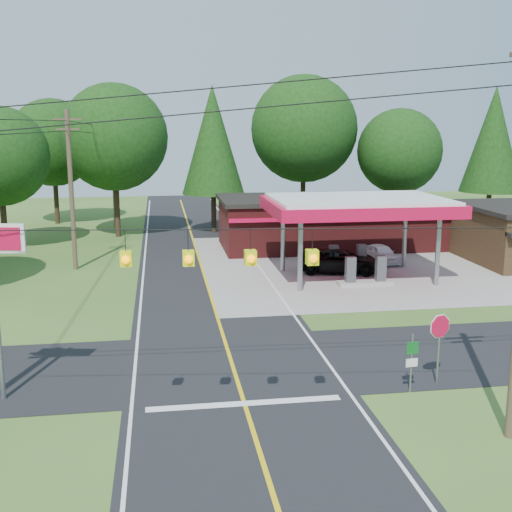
{
  "coord_description": "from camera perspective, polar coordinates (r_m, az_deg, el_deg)",
  "views": [
    {
      "loc": [
        -2.61,
        -23.26,
        9.13
      ],
      "look_at": [
        2.0,
        7.0,
        2.8
      ],
      "focal_mm": 45.0,
      "sensor_mm": 36.0,
      "label": 1
    }
  ],
  "objects": [
    {
      "name": "main_highway",
      "position": [
        25.12,
        -2.14,
        -9.61
      ],
      "size": [
        8.0,
        120.0,
        0.02
      ],
      "primitive_type": "cube",
      "color": "black",
      "rests_on": "ground"
    },
    {
      "name": "convenience_store",
      "position": [
        48.47,
        6.53,
        3.05
      ],
      "size": [
        16.4,
        7.55,
        3.8
      ],
      "color": "#5C1A1A",
      "rests_on": "ground"
    },
    {
      "name": "overhead_beacons",
      "position": [
        17.58,
        -3.29,
        2.1
      ],
      "size": [
        17.04,
        2.04,
        1.03
      ],
      "color": "black",
      "rests_on": "ground"
    },
    {
      "name": "treeline_backdrop",
      "position": [
        47.42,
        -4.57,
        9.67
      ],
      "size": [
        70.27,
        51.59,
        13.3
      ],
      "color": "#332316",
      "rests_on": "ground"
    },
    {
      "name": "utility_pole_far_left",
      "position": [
        41.79,
        -16.12,
        5.84
      ],
      "size": [
        1.8,
        0.3,
        10.0
      ],
      "color": "#473828",
      "rests_on": "ground"
    },
    {
      "name": "cross_road",
      "position": [
        25.12,
        -2.14,
        -9.6
      ],
      "size": [
        70.0,
        7.0,
        0.02
      ],
      "primitive_type": "cube",
      "color": "black",
      "rests_on": "ground"
    },
    {
      "name": "route_sign_post",
      "position": [
        22.85,
        13.68,
        -8.82
      ],
      "size": [
        0.43,
        0.11,
        2.12
      ],
      "color": "gray",
      "rests_on": "ground"
    },
    {
      "name": "gas_canopy",
      "position": [
        38.38,
        9.05,
        4.26
      ],
      "size": [
        10.6,
        7.4,
        4.88
      ],
      "color": "gray",
      "rests_on": "ground"
    },
    {
      "name": "ground",
      "position": [
        25.12,
        -2.14,
        -9.64
      ],
      "size": [
        120.0,
        120.0,
        0.0
      ],
      "primitive_type": "plane",
      "color": "#345F21",
      "rests_on": "ground"
    },
    {
      "name": "sedan_car",
      "position": [
        43.67,
        11.07,
        0.21
      ],
      "size": [
        4.05,
        4.05,
        1.21
      ],
      "primitive_type": "imported",
      "rotation": [
        0.0,
        0.0,
        0.15
      ],
      "color": "white",
      "rests_on": "ground"
    },
    {
      "name": "suv_car",
      "position": [
        40.24,
        7.56,
        -0.46
      ],
      "size": [
        6.41,
        6.41,
        1.46
      ],
      "primitive_type": "imported",
      "rotation": [
        0.0,
        0.0,
        1.32
      ],
      "color": "black",
      "rests_on": "ground"
    },
    {
      "name": "octagonal_stop_sign",
      "position": [
        23.52,
        16.02,
        -6.49
      ],
      "size": [
        0.87,
        0.32,
        2.64
      ],
      "color": "gray",
      "rests_on": "ground"
    },
    {
      "name": "utility_pole_north",
      "position": [
        58.55,
        -12.54,
        7.12
      ],
      "size": [
        0.3,
        0.3,
        9.5
      ],
      "color": "#473828",
      "rests_on": "ground"
    },
    {
      "name": "lane_center_yellow",
      "position": [
        25.11,
        -2.14,
        -9.58
      ],
      "size": [
        0.15,
        110.0,
        0.0
      ],
      "primitive_type": "cube",
      "color": "yellow",
      "rests_on": "main_highway"
    }
  ]
}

